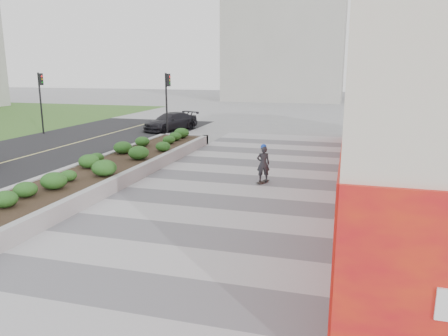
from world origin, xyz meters
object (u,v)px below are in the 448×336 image
at_px(planter, 108,168).
at_px(skateboarder, 263,164).
at_px(traffic_signal_far, 41,94).
at_px(traffic_signal_near, 167,96).
at_px(car_dark, 171,122).

distance_m(planter, skateboarder, 6.50).
bearing_deg(traffic_signal_far, traffic_signal_near, 3.11).
height_order(traffic_signal_far, skateboarder, traffic_signal_far).
relative_size(traffic_signal_far, skateboarder, 2.64).
bearing_deg(traffic_signal_near, traffic_signal_far, -176.89).
xyz_separation_m(skateboarder, car_dark, (-9.43, 13.08, -0.15)).
height_order(traffic_signal_near, car_dark, traffic_signal_near).
xyz_separation_m(planter, car_dark, (-3.00, 13.94, 0.23)).
relative_size(planter, car_dark, 4.01).
xyz_separation_m(traffic_signal_far, skateboarder, (17.36, -9.14, -1.96)).
relative_size(traffic_signal_near, traffic_signal_far, 1.00).
height_order(traffic_signal_far, car_dark, traffic_signal_far).
bearing_deg(traffic_signal_near, skateboarder, -49.76).
bearing_deg(car_dark, skateboarder, -30.06).
bearing_deg(planter, traffic_signal_near, 99.35).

